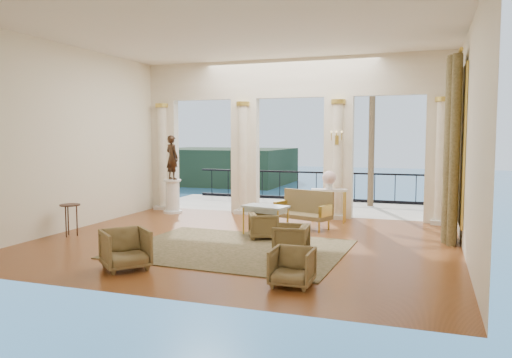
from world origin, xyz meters
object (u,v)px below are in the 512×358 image
at_px(armchair_d, 264,224).
at_px(side_table, 70,209).
at_px(armchair_a, 125,247).
at_px(console_table, 329,195).
at_px(settee, 305,209).
at_px(pedestal, 173,197).
at_px(armchair_c, 291,238).
at_px(armchair_b, 292,265).
at_px(game_table, 266,209).
at_px(statue, 172,157).

xyz_separation_m(armchair_d, side_table, (-4.31, -1.21, 0.31)).
height_order(armchair_a, console_table, console_table).
distance_m(settee, pedestal, 4.43).
relative_size(armchair_a, armchair_c, 1.17).
bearing_deg(side_table, console_table, 35.82).
relative_size(armchair_a, armchair_b, 1.18).
distance_m(armchair_b, console_table, 5.89).
relative_size(armchair_c, pedestal, 0.65).
distance_m(game_table, side_table, 4.52).
bearing_deg(armchair_a, console_table, 18.07).
bearing_deg(armchair_a, statue, 62.01).
distance_m(armchair_b, game_table, 3.95).
distance_m(console_table, side_table, 6.53).
relative_size(armchair_c, game_table, 0.59).
distance_m(settee, console_table, 1.14).
xyz_separation_m(armchair_a, settee, (2.04, 4.83, 0.08)).
xyz_separation_m(armchair_d, game_table, (-0.07, 0.36, 0.30)).
relative_size(armchair_d, side_table, 0.87).
height_order(game_table, statue, statue).
relative_size(pedestal, side_table, 1.37).
bearing_deg(console_table, armchair_a, -126.28).
bearing_deg(armchair_c, pedestal, -133.93).
height_order(pedestal, statue, statue).
xyz_separation_m(armchair_a, armchair_b, (3.00, 0.00, -0.06)).
xyz_separation_m(armchair_b, armchair_d, (-1.54, 3.24, -0.00)).
relative_size(armchair_d, game_table, 0.58).
relative_size(statue, console_table, 1.31).
bearing_deg(statue, console_table, -155.58).
bearing_deg(settee, game_table, -99.48).
xyz_separation_m(armchair_a, console_table, (2.45, 5.85, 0.35)).
xyz_separation_m(armchair_b, side_table, (-5.85, 2.03, 0.31)).
distance_m(armchair_b, pedestal, 7.88).
bearing_deg(armchair_d, armchair_c, -167.32).
height_order(armchair_d, settee, settee).
relative_size(game_table, side_table, 1.51).
bearing_deg(armchair_b, armchair_c, 105.18).
xyz_separation_m(armchair_b, console_table, (-0.55, 5.85, 0.42)).
height_order(armchair_d, game_table, game_table).
bearing_deg(statue, armchair_a, 135.70).
xyz_separation_m(armchair_c, settee, (-0.43, 2.89, 0.13)).
xyz_separation_m(armchair_a, pedestal, (-2.27, 5.86, 0.10)).
distance_m(armchair_a, armchair_d, 3.56).
height_order(armchair_c, pedestal, pedestal).
bearing_deg(statue, settee, -168.96).
distance_m(armchair_c, console_table, 3.94).
xyz_separation_m(armchair_a, side_table, (-2.85, 2.03, 0.25)).
distance_m(armchair_d, game_table, 0.48).
xyz_separation_m(pedestal, console_table, (4.72, -0.01, 0.25)).
relative_size(armchair_b, side_table, 0.88).
relative_size(armchair_b, pedestal, 0.64).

